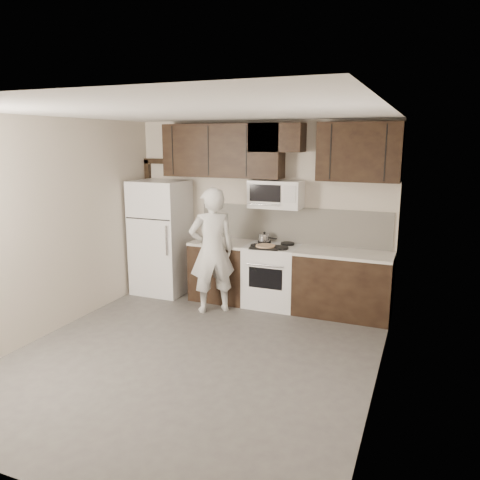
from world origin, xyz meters
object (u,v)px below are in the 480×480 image
Objects in this scene: microwave at (276,194)px; stove at (272,275)px; refrigerator at (161,237)px; person at (212,251)px.

stove is at bearing -89.90° from microwave.
refrigerator reaches higher than stove.
microwave reaches higher than person.
microwave is at bearing 90.10° from stove.
microwave is 0.42× the size of refrigerator.
stove is 0.52× the size of refrigerator.
refrigerator is at bearing -61.67° from person.
stove is 1.00m from person.
refrigerator is at bearing -178.49° from stove.
person is (-0.72, -0.65, -0.76)m from microwave.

